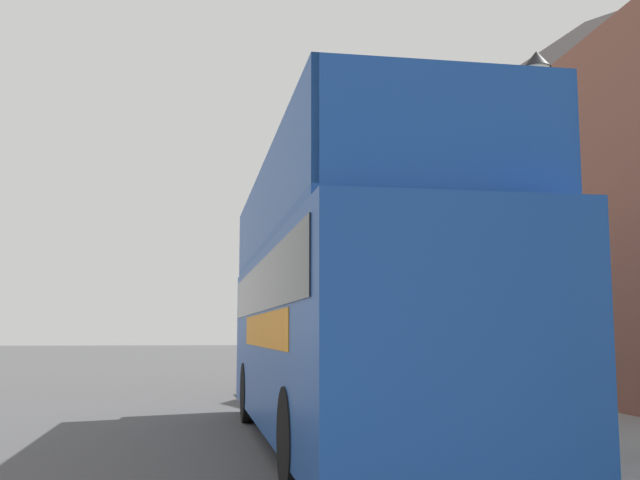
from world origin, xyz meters
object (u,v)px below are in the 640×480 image
object	(u,v)px
lamp_post_nearest	(541,174)
lamp_post_third	(358,279)
tour_bus	(341,320)
parked_car_ahead_of_bus	(312,367)
lamp_post_second	(417,239)

from	to	relation	value
lamp_post_nearest	lamp_post_third	bearing A→B (deg)	88.99
tour_bus	lamp_post_nearest	bearing A→B (deg)	-49.67
tour_bus	parked_car_ahead_of_bus	bearing A→B (deg)	83.60
tour_bus	lamp_post_nearest	distance (m)	3.60
tour_bus	lamp_post_third	world-z (taller)	lamp_post_third
parked_car_ahead_of_bus	lamp_post_nearest	distance (m)	11.57
parked_car_ahead_of_bus	tour_bus	bearing A→B (deg)	-97.31
tour_bus	lamp_post_second	bearing A→B (deg)	60.49
tour_bus	parked_car_ahead_of_bus	xyz separation A→B (m)	(0.60, 8.81, -1.08)
lamp_post_nearest	lamp_post_third	size ratio (longest dim) A/B	1.11
tour_bus	parked_car_ahead_of_bus	size ratio (longest dim) A/B	2.39
tour_bus	lamp_post_third	xyz separation A→B (m)	(2.39, 11.77, 1.46)
parked_car_ahead_of_bus	lamp_post_nearest	world-z (taller)	lamp_post_nearest
lamp_post_second	lamp_post_third	distance (m)	7.05
tour_bus	parked_car_ahead_of_bus	world-z (taller)	tour_bus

